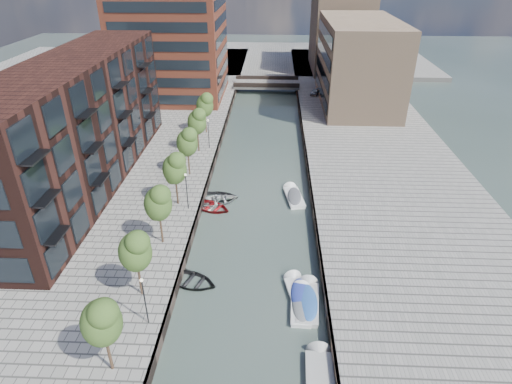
# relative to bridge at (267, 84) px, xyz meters

# --- Properties ---
(water) EXTENTS (300.00, 300.00, 0.00)m
(water) POSITION_rel_bridge_xyz_m (0.00, -32.00, -1.39)
(water) COLOR #38473F
(water) RESTS_ON ground
(quay_left) EXTENTS (60.00, 140.00, 1.00)m
(quay_left) POSITION_rel_bridge_xyz_m (-36.00, -32.00, -0.89)
(quay_left) COLOR gray
(quay_left) RESTS_ON ground
(quay_right) EXTENTS (20.00, 140.00, 1.00)m
(quay_right) POSITION_rel_bridge_xyz_m (16.00, -32.00, -0.89)
(quay_right) COLOR gray
(quay_right) RESTS_ON ground
(quay_wall_left) EXTENTS (0.25, 140.00, 1.00)m
(quay_wall_left) POSITION_rel_bridge_xyz_m (-6.10, -32.00, -0.89)
(quay_wall_left) COLOR #332823
(quay_wall_left) RESTS_ON ground
(quay_wall_right) EXTENTS (0.25, 140.00, 1.00)m
(quay_wall_right) POSITION_rel_bridge_xyz_m (6.10, -32.00, -0.89)
(quay_wall_right) COLOR #332823
(quay_wall_right) RESTS_ON ground
(far_closure) EXTENTS (80.00, 40.00, 1.00)m
(far_closure) POSITION_rel_bridge_xyz_m (0.00, 28.00, -0.89)
(far_closure) COLOR gray
(far_closure) RESTS_ON ground
(apartment_block) EXTENTS (8.00, 38.00, 14.00)m
(apartment_block) POSITION_rel_bridge_xyz_m (-20.00, -42.00, 6.61)
(apartment_block) COLOR black
(apartment_block) RESTS_ON quay_left
(tower) EXTENTS (18.00, 18.00, 30.00)m
(tower) POSITION_rel_bridge_xyz_m (-17.00, -7.00, 14.61)
(tower) COLOR brown
(tower) RESTS_ON quay_left
(tan_block_near) EXTENTS (12.00, 25.00, 14.00)m
(tan_block_near) POSITION_rel_bridge_xyz_m (16.00, -10.00, 6.61)
(tan_block_near) COLOR #9C7C5F
(tan_block_near) RESTS_ON quay_right
(tan_block_far) EXTENTS (12.00, 20.00, 16.00)m
(tan_block_far) POSITION_rel_bridge_xyz_m (16.00, 16.00, 7.61)
(tan_block_far) COLOR #9C7C5F
(tan_block_far) RESTS_ON quay_right
(bridge) EXTENTS (13.00, 6.00, 1.30)m
(bridge) POSITION_rel_bridge_xyz_m (0.00, 0.00, 0.00)
(bridge) COLOR gray
(bridge) RESTS_ON ground
(tree_0) EXTENTS (2.50, 2.50, 5.95)m
(tree_0) POSITION_rel_bridge_xyz_m (-8.50, -68.00, 3.92)
(tree_0) COLOR #382619
(tree_0) RESTS_ON quay_left
(tree_1) EXTENTS (2.50, 2.50, 5.95)m
(tree_1) POSITION_rel_bridge_xyz_m (-8.50, -61.00, 3.92)
(tree_1) COLOR #382619
(tree_1) RESTS_ON quay_left
(tree_2) EXTENTS (2.50, 2.50, 5.95)m
(tree_2) POSITION_rel_bridge_xyz_m (-8.50, -54.00, 3.92)
(tree_2) COLOR #382619
(tree_2) RESTS_ON quay_left
(tree_3) EXTENTS (2.50, 2.50, 5.95)m
(tree_3) POSITION_rel_bridge_xyz_m (-8.50, -47.00, 3.92)
(tree_3) COLOR #382619
(tree_3) RESTS_ON quay_left
(tree_4) EXTENTS (2.50, 2.50, 5.95)m
(tree_4) POSITION_rel_bridge_xyz_m (-8.50, -40.00, 3.92)
(tree_4) COLOR #382619
(tree_4) RESTS_ON quay_left
(tree_5) EXTENTS (2.50, 2.50, 5.95)m
(tree_5) POSITION_rel_bridge_xyz_m (-8.50, -33.00, 3.92)
(tree_5) COLOR #382619
(tree_5) RESTS_ON quay_left
(tree_6) EXTENTS (2.50, 2.50, 5.95)m
(tree_6) POSITION_rel_bridge_xyz_m (-8.50, -26.00, 3.92)
(tree_6) COLOR #382619
(tree_6) RESTS_ON quay_left
(lamp_0) EXTENTS (0.24, 0.24, 4.12)m
(lamp_0) POSITION_rel_bridge_xyz_m (-7.20, -64.00, 2.12)
(lamp_0) COLOR black
(lamp_0) RESTS_ON quay_left
(lamp_1) EXTENTS (0.24, 0.24, 4.12)m
(lamp_1) POSITION_rel_bridge_xyz_m (-7.20, -48.00, 2.12)
(lamp_1) COLOR black
(lamp_1) RESTS_ON quay_left
(lamp_2) EXTENTS (0.24, 0.24, 4.12)m
(lamp_2) POSITION_rel_bridge_xyz_m (-7.20, -32.00, 2.12)
(lamp_2) COLOR black
(lamp_2) RESTS_ON quay_left
(sloop_1) EXTENTS (5.51, 4.68, 0.97)m
(sloop_1) POSITION_rel_bridge_xyz_m (-5.08, -58.52, -1.39)
(sloop_1) COLOR black
(sloop_1) RESTS_ON ground
(sloop_2) EXTENTS (5.53, 4.87, 0.95)m
(sloop_2) POSITION_rel_bridge_xyz_m (-5.07, -46.37, -1.39)
(sloop_2) COLOR maroon
(sloop_2) RESTS_ON ground
(sloop_3) EXTENTS (5.81, 5.05, 1.01)m
(sloop_3) POSITION_rel_bridge_xyz_m (-4.49, -45.08, -1.39)
(sloop_3) COLOR white
(sloop_3) RESTS_ON ground
(sloop_4) EXTENTS (4.69, 3.41, 0.96)m
(sloop_4) POSITION_rel_bridge_xyz_m (-4.47, -44.15, -1.39)
(sloop_4) COLOR black
(sloop_4) RESTS_ON ground
(motorboat_0) EXTENTS (2.62, 5.04, 1.60)m
(motorboat_0) POSITION_rel_bridge_xyz_m (3.99, -59.53, -1.20)
(motorboat_0) COLOR white
(motorboat_0) RESTS_ON ground
(motorboat_1) EXTENTS (1.77, 4.62, 1.52)m
(motorboat_1) POSITION_rel_bridge_xyz_m (4.13, -60.67, -1.21)
(motorboat_1) COLOR white
(motorboat_1) RESTS_ON ground
(motorboat_2) EXTENTS (2.07, 5.45, 1.79)m
(motorboat_2) POSITION_rel_bridge_xyz_m (5.07, -67.34, -1.29)
(motorboat_2) COLOR #AFAFAC
(motorboat_2) RESTS_ON ground
(motorboat_3) EXTENTS (2.17, 5.18, 1.68)m
(motorboat_3) POSITION_rel_bridge_xyz_m (4.69, -60.31, -1.19)
(motorboat_3) COLOR beige
(motorboat_3) RESTS_ON ground
(motorboat_4) EXTENTS (2.50, 5.11, 1.63)m
(motorboat_4) POSITION_rel_bridge_xyz_m (4.08, -43.46, -1.19)
(motorboat_4) COLOR white
(motorboat_4) RESTS_ON ground
(car) EXTENTS (2.52, 3.66, 1.16)m
(car) POSITION_rel_bridge_xyz_m (9.42, -5.72, 0.19)
(car) COLOR #999C9D
(car) RESTS_ON quay_right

